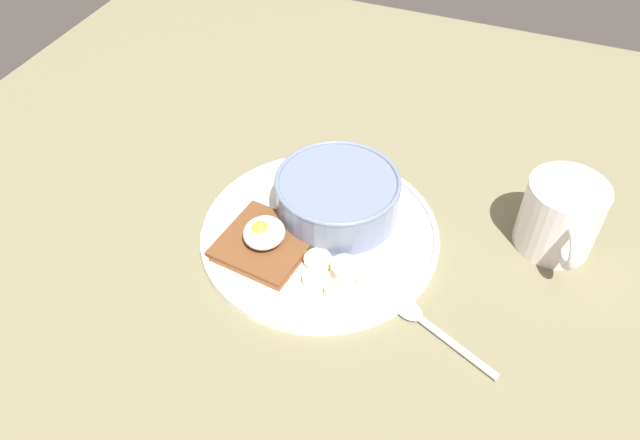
% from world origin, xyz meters
% --- Properties ---
extents(ground_plane, '(1.20, 1.20, 0.02)m').
position_xyz_m(ground_plane, '(0.00, 0.00, 0.01)').
color(ground_plane, '#6D684A').
rests_on(ground_plane, ground).
extents(plate, '(0.28, 0.28, 0.02)m').
position_xyz_m(plate, '(0.00, 0.00, 0.03)').
color(plate, white).
rests_on(plate, ground_plane).
extents(oatmeal_bowl, '(0.15, 0.15, 0.05)m').
position_xyz_m(oatmeal_bowl, '(0.04, -0.01, 0.06)').
color(oatmeal_bowl, slate).
rests_on(oatmeal_bowl, plate).
extents(toast_slice, '(0.11, 0.11, 0.01)m').
position_xyz_m(toast_slice, '(-0.05, 0.05, 0.04)').
color(toast_slice, brown).
rests_on(toast_slice, plate).
extents(poached_egg, '(0.05, 0.05, 0.03)m').
position_xyz_m(poached_egg, '(-0.05, 0.05, 0.06)').
color(poached_egg, white).
rests_on(poached_egg, toast_slice).
extents(banana_slice_front, '(0.04, 0.04, 0.02)m').
position_xyz_m(banana_slice_front, '(-0.05, -0.05, 0.04)').
color(banana_slice_front, beige).
rests_on(banana_slice_front, plate).
extents(banana_slice_left, '(0.04, 0.04, 0.01)m').
position_xyz_m(banana_slice_left, '(-0.08, -0.05, 0.04)').
color(banana_slice_left, beige).
rests_on(banana_slice_left, plate).
extents(banana_slice_back, '(0.04, 0.04, 0.01)m').
position_xyz_m(banana_slice_back, '(-0.05, -0.08, 0.04)').
color(banana_slice_back, '#F5E3B9').
rests_on(banana_slice_back, plate).
extents(banana_slice_right, '(0.04, 0.04, 0.01)m').
position_xyz_m(banana_slice_right, '(-0.05, -0.02, 0.04)').
color(banana_slice_right, '#FCE8C1').
rests_on(banana_slice_right, plate).
extents(banana_slice_inner, '(0.04, 0.04, 0.01)m').
position_xyz_m(banana_slice_inner, '(-0.07, -0.02, 0.04)').
color(banana_slice_inner, beige).
rests_on(banana_slice_inner, plate).
extents(coffee_mug, '(0.12, 0.09, 0.09)m').
position_xyz_m(coffee_mug, '(0.09, -0.26, 0.07)').
color(coffee_mug, white).
rests_on(coffee_mug, ground_plane).
extents(spoon, '(0.07, 0.13, 0.01)m').
position_xyz_m(spoon, '(-0.08, -0.16, 0.02)').
color(spoon, silver).
rests_on(spoon, ground_plane).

